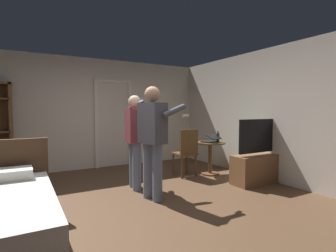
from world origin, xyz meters
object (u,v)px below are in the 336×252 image
(suitcase_dark, at_px, (22,181))
(suitcase_small, at_px, (23,179))
(side_table, at_px, (210,153))
(person_blue_shirt, at_px, (153,134))
(wooden_chair, at_px, (186,151))
(person_striped_shirt, at_px, (135,135))
(bottle_on_table, at_px, (218,137))
(tv_flatscreen, at_px, (259,164))
(laptop, at_px, (211,140))

(suitcase_dark, xyz_separation_m, suitcase_small, (0.02, -0.10, 0.05))
(suitcase_small, bearing_deg, suitcase_dark, 89.53)
(side_table, bearing_deg, person_blue_shirt, -155.56)
(wooden_chair, xyz_separation_m, suitcase_small, (-2.98, 0.55, -0.33))
(suitcase_small, bearing_deg, person_striped_shirt, -38.08)
(bottle_on_table, bearing_deg, wooden_chair, 165.60)
(wooden_chair, bearing_deg, person_striped_shirt, -168.97)
(suitcase_dark, height_order, suitcase_small, suitcase_small)
(side_table, distance_m, wooden_chair, 0.56)
(bottle_on_table, height_order, wooden_chair, wooden_chair)
(bottle_on_table, distance_m, suitcase_small, 3.78)
(tv_flatscreen, distance_m, person_blue_shirt, 2.28)
(tv_flatscreen, height_order, suitcase_small, tv_flatscreen)
(tv_flatscreen, relative_size, bottle_on_table, 5.12)
(bottle_on_table, bearing_deg, person_striped_shirt, -178.09)
(side_table, height_order, laptop, laptop)
(side_table, height_order, person_striped_shirt, person_striped_shirt)
(laptop, distance_m, person_striped_shirt, 1.78)
(wooden_chair, height_order, person_striped_shirt, person_striped_shirt)
(person_striped_shirt, xyz_separation_m, suitcase_dark, (-1.76, 0.89, -0.78))
(laptop, distance_m, suitcase_small, 3.61)
(tv_flatscreen, relative_size, wooden_chair, 1.23)
(person_striped_shirt, bearing_deg, bottle_on_table, 1.91)
(tv_flatscreen, relative_size, side_table, 1.74)
(bottle_on_table, relative_size, suitcase_dark, 0.51)
(wooden_chair, distance_m, person_striped_shirt, 1.32)
(tv_flatscreen, bearing_deg, laptop, 114.59)
(tv_flatscreen, xyz_separation_m, side_table, (-0.41, 0.97, 0.12))
(person_striped_shirt, bearing_deg, person_blue_shirt, -88.27)
(person_striped_shirt, bearing_deg, suitcase_dark, 153.12)
(laptop, height_order, suitcase_small, laptop)
(side_table, relative_size, person_blue_shirt, 0.40)
(bottle_on_table, distance_m, person_blue_shirt, 2.05)
(tv_flatscreen, height_order, wooden_chair, tv_flatscreen)
(suitcase_dark, bearing_deg, side_table, 3.86)
(tv_flatscreen, xyz_separation_m, suitcase_small, (-3.93, 1.62, -0.14))
(tv_flatscreen, relative_size, person_striped_shirt, 0.74)
(wooden_chair, bearing_deg, bottle_on_table, -14.40)
(wooden_chair, xyz_separation_m, person_blue_shirt, (-1.22, -0.90, 0.47))
(side_table, distance_m, person_blue_shirt, 2.02)
(bottle_on_table, height_order, person_blue_shirt, person_blue_shirt)
(person_blue_shirt, bearing_deg, tv_flatscreen, -4.49)
(side_table, distance_m, laptop, 0.28)
(side_table, height_order, suitcase_dark, side_table)
(side_table, xyz_separation_m, laptop, (-0.02, -0.04, 0.28))
(tv_flatscreen, distance_m, laptop, 1.10)
(side_table, height_order, bottle_on_table, bottle_on_table)
(side_table, height_order, wooden_chair, wooden_chair)
(laptop, bearing_deg, tv_flatscreen, -65.41)
(laptop, bearing_deg, side_table, 65.97)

